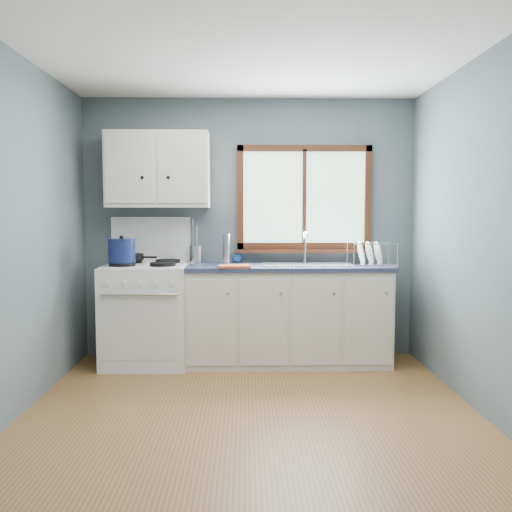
{
  "coord_description": "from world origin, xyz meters",
  "views": [
    {
      "loc": [
        -0.03,
        -3.49,
        1.4
      ],
      "look_at": [
        0.05,
        0.9,
        1.05
      ],
      "focal_mm": 38.0,
      "sensor_mm": 36.0,
      "label": 1
    }
  ],
  "objects_px": {
    "skillet": "(129,257)",
    "stockpot": "(122,250)",
    "gas_range": "(147,311)",
    "utensil_crock": "(196,254)",
    "dish_rack": "(371,258)",
    "thermos": "(226,249)",
    "base_cabinets": "(287,319)",
    "sink": "(307,271)"
  },
  "relations": [
    {
      "from": "skillet",
      "to": "stockpot",
      "type": "bearing_deg",
      "value": -78.95
    },
    {
      "from": "gas_range",
      "to": "utensil_crock",
      "type": "relative_size",
      "value": 3.22
    },
    {
      "from": "stockpot",
      "to": "dish_rack",
      "type": "relative_size",
      "value": 0.75
    },
    {
      "from": "thermos",
      "to": "dish_rack",
      "type": "distance_m",
      "value": 1.35
    },
    {
      "from": "base_cabinets",
      "to": "sink",
      "type": "height_order",
      "value": "sink"
    },
    {
      "from": "stockpot",
      "to": "dish_rack",
      "type": "distance_m",
      "value": 2.27
    },
    {
      "from": "sink",
      "to": "stockpot",
      "type": "relative_size",
      "value": 2.64
    },
    {
      "from": "skillet",
      "to": "dish_rack",
      "type": "bearing_deg",
      "value": 9.53
    },
    {
      "from": "base_cabinets",
      "to": "sink",
      "type": "xyz_separation_m",
      "value": [
        0.18,
        -0.0,
        0.45
      ]
    },
    {
      "from": "gas_range",
      "to": "stockpot",
      "type": "relative_size",
      "value": 4.27
    },
    {
      "from": "gas_range",
      "to": "skillet",
      "type": "distance_m",
      "value": 0.54
    },
    {
      "from": "gas_range",
      "to": "base_cabinets",
      "type": "height_order",
      "value": "gas_range"
    },
    {
      "from": "gas_range",
      "to": "skillet",
      "type": "relative_size",
      "value": 3.13
    },
    {
      "from": "base_cabinets",
      "to": "skillet",
      "type": "relative_size",
      "value": 4.26
    },
    {
      "from": "base_cabinets",
      "to": "skillet",
      "type": "bearing_deg",
      "value": 175.52
    },
    {
      "from": "gas_range",
      "to": "base_cabinets",
      "type": "relative_size",
      "value": 0.74
    },
    {
      "from": "base_cabinets",
      "to": "stockpot",
      "type": "height_order",
      "value": "stockpot"
    },
    {
      "from": "sink",
      "to": "skillet",
      "type": "distance_m",
      "value": 1.68
    },
    {
      "from": "utensil_crock",
      "to": "sink",
      "type": "bearing_deg",
      "value": -10.11
    },
    {
      "from": "sink",
      "to": "thermos",
      "type": "distance_m",
      "value": 0.78
    },
    {
      "from": "sink",
      "to": "utensil_crock",
      "type": "distance_m",
      "value": 1.07
    },
    {
      "from": "base_cabinets",
      "to": "utensil_crock",
      "type": "relative_size",
      "value": 4.38
    },
    {
      "from": "gas_range",
      "to": "dish_rack",
      "type": "relative_size",
      "value": 3.22
    },
    {
      "from": "sink",
      "to": "utensil_crock",
      "type": "relative_size",
      "value": 1.99
    },
    {
      "from": "stockpot",
      "to": "dish_rack",
      "type": "xyz_separation_m",
      "value": [
        2.27,
        0.17,
        -0.09
      ]
    },
    {
      "from": "base_cabinets",
      "to": "stockpot",
      "type": "bearing_deg",
      "value": -173.91
    },
    {
      "from": "thermos",
      "to": "dish_rack",
      "type": "bearing_deg",
      "value": -2.7
    },
    {
      "from": "sink",
      "to": "skillet",
      "type": "height_order",
      "value": "sink"
    },
    {
      "from": "utensil_crock",
      "to": "thermos",
      "type": "distance_m",
      "value": 0.32
    },
    {
      "from": "gas_range",
      "to": "thermos",
      "type": "height_order",
      "value": "gas_range"
    },
    {
      "from": "base_cabinets",
      "to": "dish_rack",
      "type": "relative_size",
      "value": 4.38
    },
    {
      "from": "thermos",
      "to": "skillet",
      "type": "bearing_deg",
      "value": 177.3
    },
    {
      "from": "base_cabinets",
      "to": "dish_rack",
      "type": "height_order",
      "value": "dish_rack"
    },
    {
      "from": "base_cabinets",
      "to": "thermos",
      "type": "height_order",
      "value": "thermos"
    },
    {
      "from": "skillet",
      "to": "stockpot",
      "type": "xyz_separation_m",
      "value": [
        -0.01,
        -0.28,
        0.08
      ]
    },
    {
      "from": "skillet",
      "to": "dish_rack",
      "type": "xyz_separation_m",
      "value": [
        2.26,
        -0.11,
        -0.01
      ]
    },
    {
      "from": "stockpot",
      "to": "thermos",
      "type": "distance_m",
      "value": 0.95
    },
    {
      "from": "stockpot",
      "to": "utensil_crock",
      "type": "height_order",
      "value": "utensil_crock"
    },
    {
      "from": "base_cabinets",
      "to": "skillet",
      "type": "xyz_separation_m",
      "value": [
        -1.49,
        0.12,
        0.58
      ]
    },
    {
      "from": "sink",
      "to": "base_cabinets",
      "type": "bearing_deg",
      "value": 179.87
    },
    {
      "from": "skillet",
      "to": "sink",
      "type": "bearing_deg",
      "value": 8.23
    },
    {
      "from": "sink",
      "to": "skillet",
      "type": "relative_size",
      "value": 1.93
    }
  ]
}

